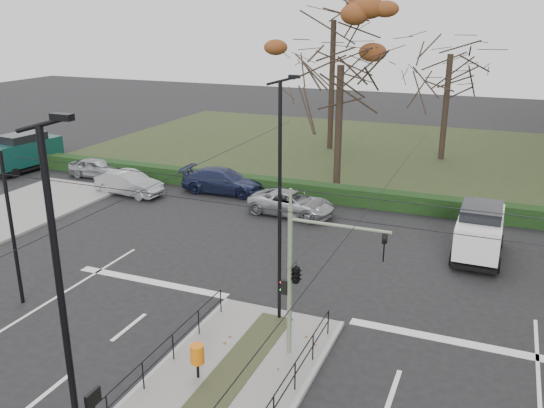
{
  "coord_description": "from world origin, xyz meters",
  "views": [
    {
      "loc": [
        6.83,
        -12.76,
        10.59
      ],
      "look_at": [
        -1.78,
        8.31,
        3.05
      ],
      "focal_mm": 38.0,
      "sensor_mm": 36.0,
      "label": 1
    }
  ],
  "objects_px": {
    "litter_bin": "(197,355)",
    "parked_car_first": "(96,168)",
    "streetlamp_median_far": "(280,202)",
    "parked_car_fourth": "(292,203)",
    "green_van": "(24,151)",
    "rust_tree": "(334,20)",
    "traffic_light": "(299,272)",
    "bare_tree_center": "(450,62)",
    "info_panel": "(94,406)",
    "streetlamp_median_near": "(69,351)",
    "bare_tree_near": "(341,75)",
    "parked_car_second": "(129,183)",
    "parked_car_third": "(223,181)",
    "white_van": "(480,230)"
  },
  "relations": [
    {
      "from": "parked_car_second",
      "to": "rust_tree",
      "type": "bearing_deg",
      "value": -19.57
    },
    {
      "from": "streetlamp_median_far",
      "to": "parked_car_fourth",
      "type": "bearing_deg",
      "value": 108.27
    },
    {
      "from": "parked_car_second",
      "to": "rust_tree",
      "type": "height_order",
      "value": "rust_tree"
    },
    {
      "from": "info_panel",
      "to": "white_van",
      "type": "bearing_deg",
      "value": 65.26
    },
    {
      "from": "white_van",
      "to": "rust_tree",
      "type": "xyz_separation_m",
      "value": [
        -12.62,
        18.55,
        8.87
      ]
    },
    {
      "from": "litter_bin",
      "to": "info_panel",
      "type": "xyz_separation_m",
      "value": [
        -0.64,
        -3.84,
        0.73
      ]
    },
    {
      "from": "traffic_light",
      "to": "bare_tree_near",
      "type": "relative_size",
      "value": 0.49
    },
    {
      "from": "streetlamp_median_far",
      "to": "green_van",
      "type": "bearing_deg",
      "value": 152.24
    },
    {
      "from": "green_van",
      "to": "rust_tree",
      "type": "distance_m",
      "value": 24.78
    },
    {
      "from": "litter_bin",
      "to": "bare_tree_near",
      "type": "bearing_deg",
      "value": 94.67
    },
    {
      "from": "parked_car_third",
      "to": "bare_tree_center",
      "type": "distance_m",
      "value": 19.11
    },
    {
      "from": "streetlamp_median_near",
      "to": "bare_tree_near",
      "type": "bearing_deg",
      "value": 95.25
    },
    {
      "from": "traffic_light",
      "to": "rust_tree",
      "type": "relative_size",
      "value": 0.38
    },
    {
      "from": "info_panel",
      "to": "parked_car_second",
      "type": "relative_size",
      "value": 0.44
    },
    {
      "from": "parked_car_third",
      "to": "streetlamp_median_far",
      "type": "bearing_deg",
      "value": -148.32
    },
    {
      "from": "traffic_light",
      "to": "green_van",
      "type": "distance_m",
      "value": 29.75
    },
    {
      "from": "traffic_light",
      "to": "parked_car_third",
      "type": "distance_m",
      "value": 18.6
    },
    {
      "from": "green_van",
      "to": "white_van",
      "type": "bearing_deg",
      "value": -7.36
    },
    {
      "from": "bare_tree_center",
      "to": "streetlamp_median_far",
      "type": "bearing_deg",
      "value": -95.26
    },
    {
      "from": "green_van",
      "to": "streetlamp_median_near",
      "type": "bearing_deg",
      "value": -43.5
    },
    {
      "from": "info_panel",
      "to": "parked_car_second",
      "type": "distance_m",
      "value": 22.68
    },
    {
      "from": "streetlamp_median_near",
      "to": "parked_car_second",
      "type": "relative_size",
      "value": 2.03
    },
    {
      "from": "streetlamp_median_near",
      "to": "parked_car_fourth",
      "type": "height_order",
      "value": "streetlamp_median_near"
    },
    {
      "from": "traffic_light",
      "to": "bare_tree_near",
      "type": "height_order",
      "value": "bare_tree_near"
    },
    {
      "from": "streetlamp_median_far",
      "to": "parked_car_first",
      "type": "relative_size",
      "value": 2.23
    },
    {
      "from": "traffic_light",
      "to": "bare_tree_center",
      "type": "relative_size",
      "value": 0.48
    },
    {
      "from": "bare_tree_near",
      "to": "info_panel",
      "type": "bearing_deg",
      "value": -87.54
    },
    {
      "from": "parked_car_first",
      "to": "parked_car_second",
      "type": "xyz_separation_m",
      "value": [
        4.45,
        -2.47,
        0.07
      ]
    },
    {
      "from": "streetlamp_median_far",
      "to": "rust_tree",
      "type": "relative_size",
      "value": 0.65
    },
    {
      "from": "litter_bin",
      "to": "parked_car_third",
      "type": "xyz_separation_m",
      "value": [
        -8.03,
        17.61,
        -0.16
      ]
    },
    {
      "from": "green_van",
      "to": "bare_tree_near",
      "type": "distance_m",
      "value": 22.79
    },
    {
      "from": "bare_tree_near",
      "to": "rust_tree",
      "type": "bearing_deg",
      "value": 108.86
    },
    {
      "from": "green_van",
      "to": "litter_bin",
      "type": "bearing_deg",
      "value": -36.16
    },
    {
      "from": "parked_car_third",
      "to": "bare_tree_near",
      "type": "bearing_deg",
      "value": -65.49
    },
    {
      "from": "streetlamp_median_near",
      "to": "white_van",
      "type": "bearing_deg",
      "value": 71.24
    },
    {
      "from": "info_panel",
      "to": "streetlamp_median_far",
      "type": "bearing_deg",
      "value": 78.78
    },
    {
      "from": "litter_bin",
      "to": "parked_car_first",
      "type": "bearing_deg",
      "value": 135.16
    },
    {
      "from": "parked_car_first",
      "to": "parked_car_fourth",
      "type": "bearing_deg",
      "value": -100.78
    },
    {
      "from": "streetlamp_median_near",
      "to": "parked_car_third",
      "type": "xyz_separation_m",
      "value": [
        -8.78,
        23.44,
        -3.93
      ]
    },
    {
      "from": "parked_car_first",
      "to": "white_van",
      "type": "bearing_deg",
      "value": -102.5
    },
    {
      "from": "streetlamp_median_far",
      "to": "parked_car_third",
      "type": "bearing_deg",
      "value": 124.0
    },
    {
      "from": "info_panel",
      "to": "parked_car_first",
      "type": "xyz_separation_m",
      "value": [
        -16.97,
        21.36,
        -1.0
      ]
    },
    {
      "from": "info_panel",
      "to": "streetlamp_median_far",
      "type": "xyz_separation_m",
      "value": [
        1.61,
        8.11,
        2.87
      ]
    },
    {
      "from": "traffic_light",
      "to": "streetlamp_median_far",
      "type": "height_order",
      "value": "streetlamp_median_far"
    },
    {
      "from": "bare_tree_center",
      "to": "parked_car_first",
      "type": "bearing_deg",
      "value": -146.6
    },
    {
      "from": "litter_bin",
      "to": "rust_tree",
      "type": "distance_m",
      "value": 33.47
    },
    {
      "from": "bare_tree_center",
      "to": "parked_car_fourth",
      "type": "bearing_deg",
      "value": -110.98
    },
    {
      "from": "bare_tree_center",
      "to": "traffic_light",
      "type": "bearing_deg",
      "value": -92.22
    },
    {
      "from": "parked_car_first",
      "to": "parked_car_third",
      "type": "xyz_separation_m",
      "value": [
        9.59,
        0.09,
        0.1
      ]
    },
    {
      "from": "green_van",
      "to": "bare_tree_center",
      "type": "height_order",
      "value": "bare_tree_center"
    }
  ]
}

